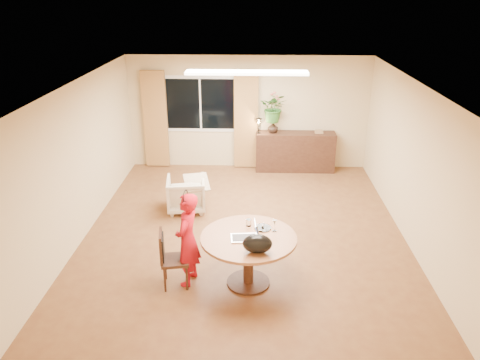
# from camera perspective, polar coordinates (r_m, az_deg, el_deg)

# --- Properties ---
(floor) EXTENTS (6.50, 6.50, 0.00)m
(floor) POSITION_cam_1_polar(r_m,az_deg,el_deg) (8.31, 0.54, -6.22)
(floor) COLOR brown
(floor) RESTS_ON ground
(ceiling) EXTENTS (6.50, 6.50, 0.00)m
(ceiling) POSITION_cam_1_polar(r_m,az_deg,el_deg) (7.41, 0.62, 11.68)
(ceiling) COLOR white
(ceiling) RESTS_ON wall_back
(wall_back) EXTENTS (5.50, 0.00, 5.50)m
(wall_back) POSITION_cam_1_polar(r_m,az_deg,el_deg) (10.87, 1.02, 8.19)
(wall_back) COLOR #D2BD89
(wall_back) RESTS_ON floor
(wall_left) EXTENTS (0.00, 6.50, 6.50)m
(wall_left) POSITION_cam_1_polar(r_m,az_deg,el_deg) (8.30, -18.79, 2.33)
(wall_left) COLOR #D2BD89
(wall_left) RESTS_ON floor
(wall_right) EXTENTS (0.00, 6.50, 6.50)m
(wall_right) POSITION_cam_1_polar(r_m,az_deg,el_deg) (8.18, 20.23, 1.85)
(wall_right) COLOR #D2BD89
(wall_right) RESTS_ON floor
(window) EXTENTS (1.70, 0.03, 1.30)m
(window) POSITION_cam_1_polar(r_m,az_deg,el_deg) (10.88, -4.85, 9.21)
(window) COLOR white
(window) RESTS_ON wall_back
(curtain_left) EXTENTS (0.55, 0.08, 2.25)m
(curtain_left) POSITION_cam_1_polar(r_m,az_deg,el_deg) (11.06, -10.29, 7.25)
(curtain_left) COLOR brown
(curtain_left) RESTS_ON wall_back
(curtain_right) EXTENTS (0.55, 0.08, 2.25)m
(curtain_right) POSITION_cam_1_polar(r_m,az_deg,el_deg) (10.82, 0.74, 7.27)
(curtain_right) COLOR brown
(curtain_right) RESTS_ON wall_back
(ceiling_panel) EXTENTS (2.20, 0.35, 0.05)m
(ceiling_panel) POSITION_cam_1_polar(r_m,az_deg,el_deg) (8.60, 0.82, 12.96)
(ceiling_panel) COLOR white
(ceiling_panel) RESTS_ON ceiling
(dining_table) EXTENTS (1.35, 1.35, 0.77)m
(dining_table) POSITION_cam_1_polar(r_m,az_deg,el_deg) (6.64, 1.04, -8.15)
(dining_table) COLOR brown
(dining_table) RESTS_ON floor
(dining_chair) EXTENTS (0.47, 0.44, 0.87)m
(dining_chair) POSITION_cam_1_polar(r_m,az_deg,el_deg) (6.77, -7.93, -9.47)
(dining_chair) COLOR black
(dining_chair) RESTS_ON floor
(child) EXTENTS (0.57, 0.43, 1.40)m
(child) POSITION_cam_1_polar(r_m,az_deg,el_deg) (6.67, -6.41, -7.22)
(child) COLOR #B50D1F
(child) RESTS_ON floor
(laptop) EXTENTS (0.42, 0.30, 0.26)m
(laptop) POSITION_cam_1_polar(r_m,az_deg,el_deg) (6.45, 0.52, -6.14)
(laptop) COLOR #B7B7BC
(laptop) RESTS_ON dining_table
(tumbler) EXTENTS (0.07, 0.07, 0.10)m
(tumbler) POSITION_cam_1_polar(r_m,az_deg,el_deg) (6.81, 1.07, -5.23)
(tumbler) COLOR white
(tumbler) RESTS_ON dining_table
(wine_glass) EXTENTS (0.08, 0.08, 0.18)m
(wine_glass) POSITION_cam_1_polar(r_m,az_deg,el_deg) (6.67, 4.23, -5.56)
(wine_glass) COLOR white
(wine_glass) RESTS_ON dining_table
(pot_lid) EXTENTS (0.30, 0.30, 0.04)m
(pot_lid) POSITION_cam_1_polar(r_m,az_deg,el_deg) (6.77, 2.79, -5.78)
(pot_lid) COLOR white
(pot_lid) RESTS_ON dining_table
(handbag) EXTENTS (0.43, 0.31, 0.26)m
(handbag) POSITION_cam_1_polar(r_m,az_deg,el_deg) (6.14, 2.14, -7.78)
(handbag) COLOR black
(handbag) RESTS_ON dining_table
(armchair) EXTENTS (0.79, 0.81, 0.66)m
(armchair) POSITION_cam_1_polar(r_m,az_deg,el_deg) (8.99, -6.58, -1.69)
(armchair) COLOR beige
(armchair) RESTS_ON floor
(throw) EXTENTS (0.57, 0.65, 0.03)m
(throw) POSITION_cam_1_polar(r_m,az_deg,el_deg) (8.77, -5.35, 0.19)
(throw) COLOR beige
(throw) RESTS_ON armchair
(sideboard) EXTENTS (1.81, 0.44, 0.90)m
(sideboard) POSITION_cam_1_polar(r_m,az_deg,el_deg) (10.92, 6.73, 3.46)
(sideboard) COLOR black
(sideboard) RESTS_ON floor
(vase) EXTENTS (0.25, 0.25, 0.25)m
(vase) POSITION_cam_1_polar(r_m,az_deg,el_deg) (10.71, 4.03, 6.42)
(vase) COLOR black
(vase) RESTS_ON sideboard
(bouquet) EXTENTS (0.68, 0.61, 0.66)m
(bouquet) POSITION_cam_1_polar(r_m,az_deg,el_deg) (10.60, 4.18, 8.78)
(bouquet) COLOR #316425
(bouquet) RESTS_ON vase
(book_stack) EXTENTS (0.22, 0.19, 0.08)m
(book_stack) POSITION_cam_1_polar(r_m,az_deg,el_deg) (10.83, 9.61, 5.85)
(book_stack) COLOR #8E6A48
(book_stack) RESTS_ON sideboard
(desk_lamp) EXTENTS (0.16, 0.16, 0.36)m
(desk_lamp) POSITION_cam_1_polar(r_m,az_deg,el_deg) (10.64, 2.28, 6.66)
(desk_lamp) COLOR black
(desk_lamp) RESTS_ON sideboard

